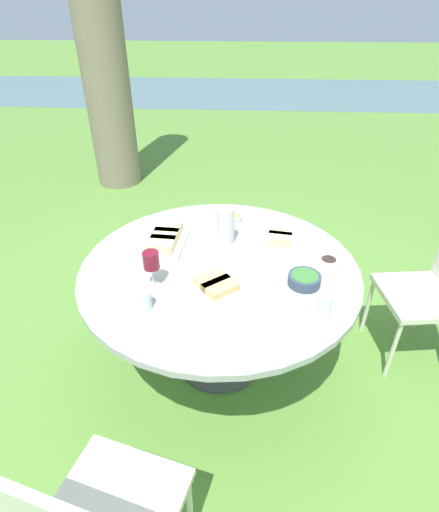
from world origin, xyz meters
name	(u,v)px	position (x,y,z in m)	size (l,w,h in m)	color
ground_plane	(220,359)	(0.00, 0.00, 0.00)	(40.00, 40.00, 0.00)	#5B8C38
river_strip	(241,92)	(0.00, 8.23, 0.00)	(40.00, 3.53, 0.01)	slate
tree_trunk_main	(97,14)	(-1.40, 2.81, 1.78)	(0.50, 0.50, 3.55)	#7F705B
dining_table	(220,279)	(0.00, 0.00, 0.64)	(1.49, 1.49, 0.73)	#4C4C51
chair_near_right	(435,285)	(1.26, 0.16, 0.52)	(0.47, 0.49, 0.89)	beige
water_pitcher	(226,225)	(0.02, 0.25, 0.84)	(0.11, 0.10, 0.22)	silver
wine_glass	(151,261)	(-0.32, -0.19, 0.87)	(0.08, 0.08, 0.19)	silver
platter_bread_main	(214,284)	(-0.01, -0.20, 0.75)	(0.39, 0.40, 0.06)	white
platter_charcuterie	(165,239)	(-0.33, 0.20, 0.76)	(0.25, 0.39, 0.07)	white
platter_sandwich_side	(280,238)	(0.34, 0.26, 0.76)	(0.25, 0.32, 0.07)	white
bowl_fries	(234,218)	(0.06, 0.50, 0.75)	(0.10, 0.10, 0.04)	silver
bowl_salad	(304,279)	(0.43, -0.14, 0.76)	(0.16, 0.16, 0.06)	#334256
bowl_olives	(328,263)	(0.58, 0.02, 0.76)	(0.10, 0.10, 0.05)	white
cup_water_near	(144,300)	(-0.33, -0.37, 0.78)	(0.07, 0.07, 0.10)	silver
cup_water_far	(325,306)	(0.50, -0.36, 0.78)	(0.06, 0.06, 0.11)	silver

